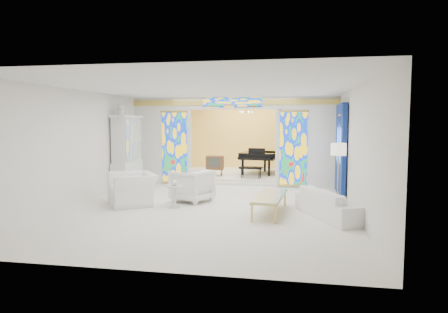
% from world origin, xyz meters
% --- Properties ---
extents(floor, '(12.00, 12.00, 0.00)m').
position_xyz_m(floor, '(0.00, 0.00, 0.00)').
color(floor, white).
rests_on(floor, ground).
extents(ceiling, '(7.00, 12.00, 0.02)m').
position_xyz_m(ceiling, '(0.00, 0.00, 3.00)').
color(ceiling, silver).
rests_on(ceiling, wall_back).
extents(wall_back, '(7.00, 0.02, 3.00)m').
position_xyz_m(wall_back, '(0.00, 6.00, 1.50)').
color(wall_back, silver).
rests_on(wall_back, floor).
extents(wall_front, '(7.00, 0.02, 3.00)m').
position_xyz_m(wall_front, '(0.00, -6.00, 1.50)').
color(wall_front, silver).
rests_on(wall_front, floor).
extents(wall_left, '(0.02, 12.00, 3.00)m').
position_xyz_m(wall_left, '(-3.50, 0.00, 1.50)').
color(wall_left, silver).
rests_on(wall_left, floor).
extents(wall_right, '(0.02, 12.00, 3.00)m').
position_xyz_m(wall_right, '(3.50, 0.00, 1.50)').
color(wall_right, silver).
rests_on(wall_right, floor).
extents(partition_wall, '(7.00, 0.22, 3.00)m').
position_xyz_m(partition_wall, '(0.00, 2.00, 1.65)').
color(partition_wall, silver).
rests_on(partition_wall, floor).
extents(stained_glass_left, '(0.90, 0.04, 2.40)m').
position_xyz_m(stained_glass_left, '(-2.03, 1.89, 1.30)').
color(stained_glass_left, gold).
rests_on(stained_glass_left, partition_wall).
extents(stained_glass_right, '(0.90, 0.04, 2.40)m').
position_xyz_m(stained_glass_right, '(2.03, 1.89, 1.30)').
color(stained_glass_right, gold).
rests_on(stained_glass_right, partition_wall).
extents(stained_glass_transom, '(2.00, 0.04, 0.34)m').
position_xyz_m(stained_glass_transom, '(0.00, 1.89, 2.82)').
color(stained_glass_transom, gold).
rests_on(stained_glass_transom, partition_wall).
extents(alcove_platform, '(6.80, 3.80, 0.18)m').
position_xyz_m(alcove_platform, '(0.00, 4.10, 0.09)').
color(alcove_platform, white).
rests_on(alcove_platform, floor).
extents(gold_curtain_back, '(6.70, 0.10, 2.90)m').
position_xyz_m(gold_curtain_back, '(0.00, 5.88, 1.50)').
color(gold_curtain_back, '#FFC158').
rests_on(gold_curtain_back, wall_back).
extents(chandelier, '(0.48, 0.48, 0.30)m').
position_xyz_m(chandelier, '(0.20, 4.00, 2.55)').
color(chandelier, gold).
rests_on(chandelier, ceiling).
extents(blue_drapes, '(0.14, 1.85, 2.65)m').
position_xyz_m(blue_drapes, '(3.40, 0.70, 1.58)').
color(blue_drapes, navy).
rests_on(blue_drapes, wall_right).
extents(china_cabinet, '(0.56, 1.46, 2.72)m').
position_xyz_m(china_cabinet, '(-3.22, 0.60, 1.17)').
color(china_cabinet, silver).
rests_on(china_cabinet, floor).
extents(armchair_left, '(1.63, 1.68, 0.83)m').
position_xyz_m(armchair_left, '(-2.13, -1.56, 0.41)').
color(armchair_left, silver).
rests_on(armchair_left, floor).
extents(armchair_right, '(1.25, 1.24, 0.88)m').
position_xyz_m(armchair_right, '(-0.68, -0.90, 0.44)').
color(armchair_right, silver).
rests_on(armchair_right, floor).
extents(sofa, '(1.70, 2.34, 0.64)m').
position_xyz_m(sofa, '(2.95, -2.09, 0.32)').
color(sofa, white).
rests_on(sofa, floor).
extents(side_table, '(0.51, 0.51, 0.57)m').
position_xyz_m(side_table, '(-0.93, -1.72, 0.37)').
color(side_table, silver).
rests_on(side_table, floor).
extents(vase, '(0.22, 0.22, 0.18)m').
position_xyz_m(vase, '(-0.93, -1.72, 0.66)').
color(vase, silver).
rests_on(vase, side_table).
extents(coffee_table, '(0.78, 2.06, 0.45)m').
position_xyz_m(coffee_table, '(1.52, -1.96, 0.41)').
color(coffee_table, silver).
rests_on(coffee_table, floor).
extents(floor_lamp, '(0.52, 0.52, 1.63)m').
position_xyz_m(floor_lamp, '(3.20, -0.66, 1.39)').
color(floor_lamp, gold).
rests_on(floor_lamp, floor).
extents(grand_piano, '(1.81, 2.60, 1.01)m').
position_xyz_m(grand_piano, '(0.87, 4.08, 0.86)').
color(grand_piano, black).
rests_on(grand_piano, alcove_platform).
extents(tv_console, '(0.67, 0.48, 0.74)m').
position_xyz_m(tv_console, '(-0.84, 3.06, 0.66)').
color(tv_console, brown).
rests_on(tv_console, alcove_platform).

